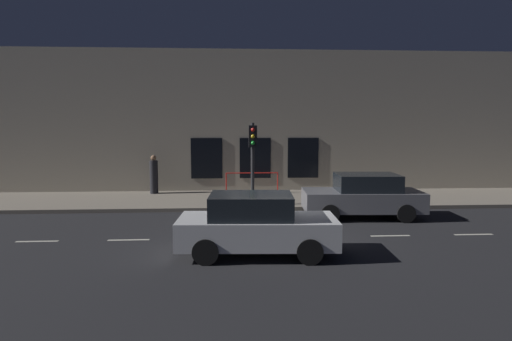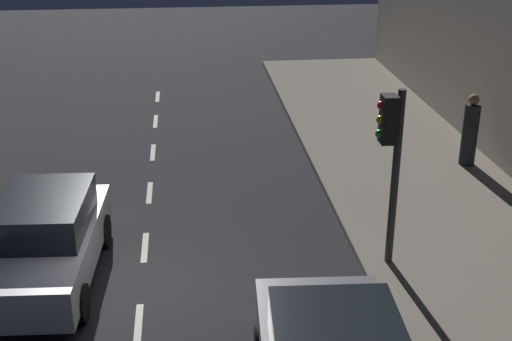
{
  "view_description": "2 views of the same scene",
  "coord_description": "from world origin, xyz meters",
  "px_view_note": "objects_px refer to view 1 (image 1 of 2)",
  "views": [
    {
      "loc": [
        -12.59,
        1.24,
        3.34
      ],
      "look_at": [
        2.17,
        0.34,
        1.79
      ],
      "focal_mm": 30.53,
      "sensor_mm": 36.0,
      "label": 1
    },
    {
      "loc": [
        0.89,
        -10.47,
        6.59
      ],
      "look_at": [
        2.09,
        0.63,
        1.94
      ],
      "focal_mm": 48.49,
      "sensor_mm": 36.0,
      "label": 2
    }
  ],
  "objects_px": {
    "traffic_light": "(253,149)",
    "parked_car_1": "(256,225)",
    "pedestrian_0": "(154,176)",
    "parked_car_0": "(363,196)",
    "trash_bin": "(344,188)"
  },
  "relations": [
    {
      "from": "parked_car_0",
      "to": "pedestrian_0",
      "type": "bearing_deg",
      "value": 61.68
    },
    {
      "from": "parked_car_0",
      "to": "pedestrian_0",
      "type": "xyz_separation_m",
      "value": [
        5.12,
        8.35,
        0.19
      ]
    },
    {
      "from": "traffic_light",
      "to": "parked_car_1",
      "type": "distance_m",
      "value": 6.27
    },
    {
      "from": "trash_bin",
      "to": "parked_car_0",
      "type": "bearing_deg",
      "value": 179.5
    },
    {
      "from": "pedestrian_0",
      "to": "traffic_light",
      "type": "bearing_deg",
      "value": 155.83
    },
    {
      "from": "parked_car_1",
      "to": "traffic_light",
      "type": "bearing_deg",
      "value": -179.22
    },
    {
      "from": "pedestrian_0",
      "to": "trash_bin",
      "type": "bearing_deg",
      "value": 177.8
    },
    {
      "from": "trash_bin",
      "to": "parked_car_1",
      "type": "bearing_deg",
      "value": 149.6
    },
    {
      "from": "parked_car_1",
      "to": "trash_bin",
      "type": "distance_m",
      "value": 8.27
    },
    {
      "from": "traffic_light",
      "to": "trash_bin",
      "type": "bearing_deg",
      "value": -74.65
    },
    {
      "from": "traffic_light",
      "to": "pedestrian_0",
      "type": "relative_size",
      "value": 1.83
    },
    {
      "from": "traffic_light",
      "to": "pedestrian_0",
      "type": "xyz_separation_m",
      "value": [
        3.39,
        4.44,
        -1.43
      ]
    },
    {
      "from": "parked_car_0",
      "to": "trash_bin",
      "type": "relative_size",
      "value": 4.3
    },
    {
      "from": "trash_bin",
      "to": "pedestrian_0",
      "type": "bearing_deg",
      "value": 74.55
    },
    {
      "from": "parked_car_0",
      "to": "trash_bin",
      "type": "height_order",
      "value": "parked_car_0"
    }
  ]
}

